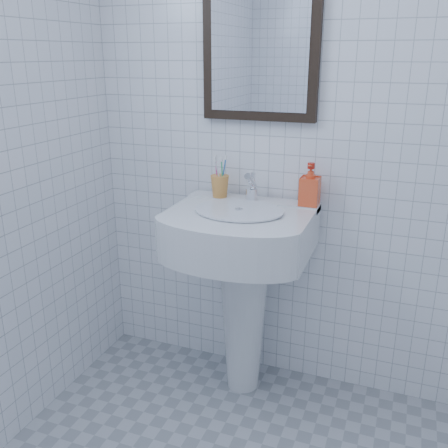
% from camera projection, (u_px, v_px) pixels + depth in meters
% --- Properties ---
extents(wall_back, '(2.20, 0.02, 2.50)m').
position_uv_depth(wall_back, '(334.00, 121.00, 2.07)').
color(wall_back, white).
rests_on(wall_back, ground).
extents(washbasin, '(0.59, 0.43, 0.91)m').
position_uv_depth(washbasin, '(243.00, 270.00, 2.19)').
color(washbasin, white).
rests_on(washbasin, ground).
extents(faucet, '(0.05, 0.12, 0.14)m').
position_uv_depth(faucet, '(251.00, 189.00, 2.18)').
color(faucet, silver).
rests_on(faucet, washbasin).
extents(toothbrush_cup, '(0.10, 0.10, 0.10)m').
position_uv_depth(toothbrush_cup, '(220.00, 186.00, 2.23)').
color(toothbrush_cup, gold).
rests_on(toothbrush_cup, washbasin).
extents(soap_dispenser, '(0.08, 0.08, 0.18)m').
position_uv_depth(soap_dispenser, '(310.00, 184.00, 2.10)').
color(soap_dispenser, red).
rests_on(soap_dispenser, washbasin).
extents(wall_mirror, '(0.50, 0.04, 0.62)m').
position_uv_depth(wall_mirror, '(260.00, 44.00, 2.06)').
color(wall_mirror, black).
rests_on(wall_mirror, wall_back).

